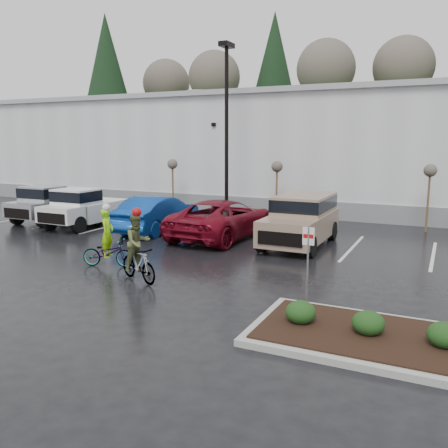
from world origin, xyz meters
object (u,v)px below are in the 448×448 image
at_px(sapling_west, 173,167).
at_px(car_blue, 158,213).
at_px(sapling_east, 430,174).
at_px(suv_tan, 300,221).
at_px(pickup_white, 89,206).
at_px(sapling_mid, 277,170).
at_px(fire_lane_sign, 308,258).
at_px(cyclist_olive, 138,255).
at_px(pickup_silver, 56,203).
at_px(cyclist_hivis, 108,247).
at_px(car_red, 223,219).
at_px(lamppost, 227,113).

bearing_deg(sapling_west, car_blue, -65.44).
height_order(sapling_east, suv_tan, sapling_east).
bearing_deg(pickup_white, sapling_mid, 34.70).
distance_m(fire_lane_sign, cyclist_olive, 5.43).
relative_size(sapling_mid, pickup_white, 0.62).
xyz_separation_m(pickup_silver, cyclist_hivis, (8.62, -6.31, -0.30)).
relative_size(sapling_west, pickup_silver, 0.62).
relative_size(cyclist_hivis, cyclist_olive, 0.95).
height_order(pickup_white, car_red, pickup_white).
height_order(pickup_silver, suv_tan, suv_tan).
relative_size(lamppost, car_red, 1.50).
bearing_deg(cyclist_hivis, suv_tan, -55.98).
relative_size(lamppost, cyclist_hivis, 4.21).
height_order(suv_tan, cyclist_olive, cyclist_olive).
distance_m(sapling_west, car_blue, 6.15).
xyz_separation_m(sapling_mid, sapling_east, (7.50, 0.00, 0.00)).
bearing_deg(pickup_silver, car_red, -0.90).
height_order(sapling_mid, car_red, sapling_mid).
distance_m(sapling_east, cyclist_hivis, 15.09).
bearing_deg(cyclist_olive, fire_lane_sign, -70.63).
bearing_deg(suv_tan, sapling_west, 149.95).
relative_size(sapling_mid, fire_lane_sign, 1.45).
bearing_deg(lamppost, cyclist_hivis, -87.53).
distance_m(fire_lane_sign, suv_tan, 7.73).
bearing_deg(pickup_silver, lamppost, 27.18).
height_order(sapling_west, cyclist_olive, sapling_west).
bearing_deg(lamppost, car_red, -66.61).
bearing_deg(pickup_white, sapling_west, 74.59).
bearing_deg(pickup_silver, sapling_west, 51.27).
xyz_separation_m(sapling_mid, suv_tan, (2.93, -5.46, -1.70)).
height_order(sapling_east, cyclist_olive, sapling_east).
bearing_deg(sapling_east, sapling_mid, 180.00).
height_order(pickup_white, car_blue, pickup_white).
xyz_separation_m(sapling_east, car_blue, (-11.56, -5.33, -1.87)).
distance_m(sapling_west, cyclist_hivis, 12.50).
xyz_separation_m(suv_tan, cyclist_olive, (-3.02, -7.03, -0.19)).
height_order(sapling_west, cyclist_hivis, sapling_west).
height_order(lamppost, pickup_white, lamppost).
bearing_deg(car_red, lamppost, -63.00).
height_order(fire_lane_sign, pickup_silver, fire_lane_sign).
height_order(sapling_east, car_red, sapling_east).
bearing_deg(cyclist_hivis, sapling_mid, -26.60).
distance_m(sapling_east, fire_lane_sign, 13.06).
height_order(sapling_west, suv_tan, sapling_west).
bearing_deg(car_red, suv_tan, -178.09).
bearing_deg(sapling_west, suv_tan, -30.05).
height_order(fire_lane_sign, car_red, fire_lane_sign).
bearing_deg(sapling_east, suv_tan, -129.94).
bearing_deg(cyclist_hivis, pickup_white, 28.73).
relative_size(sapling_west, cyclist_olive, 1.39).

